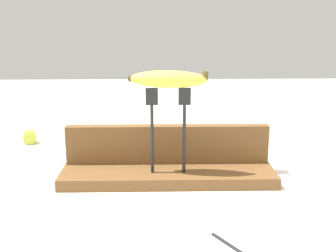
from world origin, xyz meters
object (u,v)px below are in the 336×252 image
at_px(fork_stand_center, 168,123).
at_px(fork_fallen_far, 141,153).
at_px(banana_raised_center, 168,79).
at_px(banana_chunk_near, 30,137).

distance_m(fork_stand_center, fork_fallen_far, 0.25).
height_order(banana_raised_center, banana_chunk_near, banana_raised_center).
distance_m(fork_stand_center, banana_chunk_near, 0.51).
xyz_separation_m(fork_fallen_far, banana_chunk_near, (-0.32, 0.11, 0.01)).
height_order(fork_stand_center, banana_chunk_near, fork_stand_center).
bearing_deg(fork_stand_center, banana_raised_center, 172.61).
xyz_separation_m(fork_stand_center, banana_chunk_near, (-0.39, 0.31, -0.12)).
height_order(fork_fallen_far, banana_chunk_near, banana_chunk_near).
distance_m(banana_raised_center, fork_fallen_far, 0.31).
distance_m(fork_stand_center, banana_raised_center, 0.09).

